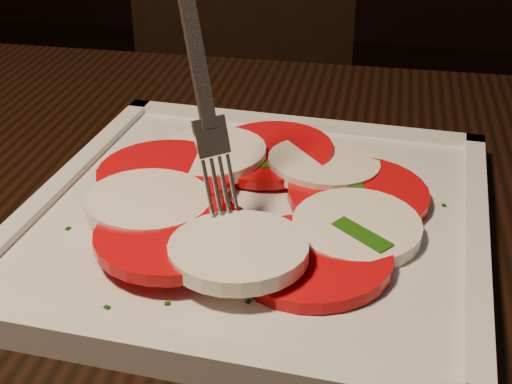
{
  "coord_description": "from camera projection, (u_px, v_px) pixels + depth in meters",
  "views": [
    {
      "loc": [
        0.1,
        -0.26,
        1.02
      ],
      "look_at": [
        0.01,
        0.16,
        0.78
      ],
      "focal_mm": 50.0,
      "sensor_mm": 36.0,
      "label": 1
    }
  ],
  "objects": [
    {
      "name": "plate",
      "position": [
        256.0,
        220.0,
        0.5
      ],
      "size": [
        0.33,
        0.33,
        0.01
      ],
      "primitive_type": "cube",
      "rotation": [
        0.0,
        0.0,
        -0.04
      ],
      "color": "silver",
      "rests_on": "table"
    },
    {
      "name": "table",
      "position": [
        142.0,
        357.0,
        0.54
      ],
      "size": [
        1.22,
        0.83,
        0.75
      ],
      "rotation": [
        0.0,
        0.0,
        0.02
      ],
      "color": "black",
      "rests_on": "ground"
    },
    {
      "name": "chair",
      "position": [
        241.0,
        92.0,
        1.32
      ],
      "size": [
        0.48,
        0.48,
        0.93
      ],
      "rotation": [
        0.0,
        0.0,
        0.17
      ],
      "color": "black",
      "rests_on": "ground"
    },
    {
      "name": "caprese_salad",
      "position": [
        256.0,
        198.0,
        0.5
      ],
      "size": [
        0.27,
        0.25,
        0.03
      ],
      "color": "red",
      "rests_on": "plate"
    },
    {
      "name": "fork",
      "position": [
        191.0,
        52.0,
        0.45
      ],
      "size": [
        0.07,
        0.07,
        0.19
      ],
      "primitive_type": null,
      "rotation": [
        0.0,
        0.0,
        0.72
      ],
      "color": "white",
      "rests_on": "caprese_salad"
    }
  ]
}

